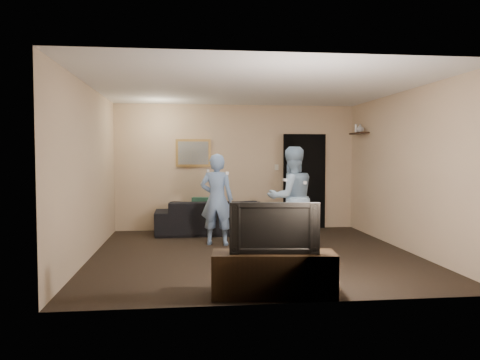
{
  "coord_description": "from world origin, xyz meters",
  "views": [
    {
      "loc": [
        -1.05,
        -7.23,
        1.55
      ],
      "look_at": [
        -0.18,
        0.3,
        1.15
      ],
      "focal_mm": 35.0,
      "sensor_mm": 36.0,
      "label": 1
    }
  ],
  "objects": [
    {
      "name": "tv_console",
      "position": [
        -0.1,
        -2.25,
        0.25
      ],
      "size": [
        1.39,
        0.58,
        0.48
      ],
      "primitive_type": "cube",
      "rotation": [
        0.0,
        0.0,
        -0.11
      ],
      "color": "black",
      "rests_on": "ground"
    },
    {
      "name": "light_switch",
      "position": [
        0.85,
        2.48,
        1.3
      ],
      "size": [
        0.08,
        0.02,
        0.12
      ],
      "primitive_type": "cube",
      "color": "silver",
      "rests_on": "wall_back"
    },
    {
      "name": "wall_right",
      "position": [
        2.5,
        0.0,
        1.3
      ],
      "size": [
        0.04,
        5.0,
        2.6
      ],
      "primitive_type": "cube",
      "color": "tan",
      "rests_on": "ground"
    },
    {
      "name": "wall_back",
      "position": [
        0.0,
        2.5,
        1.3
      ],
      "size": [
        5.0,
        0.04,
        2.6
      ],
      "primitive_type": "cube",
      "color": "tan",
      "rests_on": "ground"
    },
    {
      "name": "ceiling",
      "position": [
        0.0,
        0.0,
        2.6
      ],
      "size": [
        5.0,
        5.0,
        0.04
      ],
      "primitive_type": "cube",
      "color": "silver",
      "rests_on": "wall_back"
    },
    {
      "name": "television",
      "position": [
        -0.1,
        -2.25,
        0.77
      ],
      "size": [
        0.97,
        0.23,
        0.56
      ],
      "primitive_type": "imported",
      "rotation": [
        0.0,
        0.0,
        -0.11
      ],
      "color": "black",
      "rests_on": "tv_console"
    },
    {
      "name": "wii_player_right",
      "position": [
        0.68,
        0.31,
        0.85
      ],
      "size": [
        0.92,
        0.78,
        1.69
      ],
      "color": "#82A2BD",
      "rests_on": "ground"
    },
    {
      "name": "shelf_vase",
      "position": [
        2.39,
        1.75,
        2.09
      ],
      "size": [
        0.18,
        0.18,
        0.17
      ],
      "primitive_type": "imported",
      "rotation": [
        0.0,
        0.0,
        0.12
      ],
      "color": "#AEAEB3",
      "rests_on": "wall_shelf"
    },
    {
      "name": "shelf_figurine",
      "position": [
        2.39,
        1.97,
        2.09
      ],
      "size": [
        0.06,
        0.06,
        0.18
      ],
      "primitive_type": "cylinder",
      "color": "#B4B5B9",
      "rests_on": "wall_shelf"
    },
    {
      "name": "doorway",
      "position": [
        1.45,
        2.47,
        1.0
      ],
      "size": [
        0.9,
        0.06,
        2.0
      ],
      "primitive_type": "cube",
      "color": "black",
      "rests_on": "ground"
    },
    {
      "name": "painting_canvas",
      "position": [
        -0.9,
        2.45,
        1.6
      ],
      "size": [
        0.62,
        0.01,
        0.47
      ],
      "primitive_type": "cube",
      "color": "slate",
      "rests_on": "painting_frame"
    },
    {
      "name": "wall_shelf",
      "position": [
        2.39,
        1.8,
        1.99
      ],
      "size": [
        0.2,
        0.6,
        0.03
      ],
      "primitive_type": "cube",
      "color": "black",
      "rests_on": "wall_right"
    },
    {
      "name": "wall_left",
      "position": [
        -2.5,
        0.0,
        1.3
      ],
      "size": [
        0.04,
        5.0,
        2.6
      ],
      "primitive_type": "cube",
      "color": "tan",
      "rests_on": "ground"
    },
    {
      "name": "sofa",
      "position": [
        -0.51,
        1.99,
        0.33
      ],
      "size": [
        2.3,
        0.92,
        0.67
      ],
      "primitive_type": "imported",
      "rotation": [
        0.0,
        0.0,
        3.15
      ],
      "color": "black",
      "rests_on": "ground"
    },
    {
      "name": "wall_front",
      "position": [
        0.0,
        -2.5,
        1.3
      ],
      "size": [
        5.0,
        0.04,
        2.6
      ],
      "primitive_type": "cube",
      "color": "tan",
      "rests_on": "ground"
    },
    {
      "name": "painting_frame",
      "position": [
        -0.9,
        2.48,
        1.6
      ],
      "size": [
        0.72,
        0.05,
        0.57
      ],
      "primitive_type": "cube",
      "color": "olive",
      "rests_on": "wall_back"
    },
    {
      "name": "wii_player_left",
      "position": [
        -0.53,
        0.81,
        0.79
      ],
      "size": [
        0.65,
        0.54,
        1.58
      ],
      "color": "#6E8FBF",
      "rests_on": "ground"
    },
    {
      "name": "ground",
      "position": [
        0.0,
        0.0,
        0.0
      ],
      "size": [
        5.0,
        5.0,
        0.0
      ],
      "primitive_type": "plane",
      "color": "black",
      "rests_on": "ground"
    },
    {
      "name": "throw_pillow",
      "position": [
        -0.69,
        1.99,
        0.48
      ],
      "size": [
        0.5,
        0.3,
        0.48
      ],
      "primitive_type": "cube",
      "rotation": [
        0.0,
        0.0,
        -0.33
      ],
      "color": "#184938",
      "rests_on": "sofa"
    }
  ]
}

